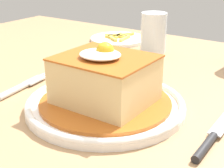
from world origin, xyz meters
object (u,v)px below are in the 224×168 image
at_px(fork, 20,87).
at_px(side_plate_fries, 119,39).
at_px(knife, 211,140).
at_px(main_plate, 105,104).
at_px(drinking_glass, 153,35).

distance_m(fork, side_plate_fries, 0.44).
bearing_deg(side_plate_fries, knife, -43.66).
relative_size(main_plate, fork, 1.94).
xyz_separation_m(knife, drinking_glass, (-0.29, 0.37, 0.04)).
bearing_deg(main_plate, side_plate_fries, 120.88).
bearing_deg(drinking_glass, side_plate_fries, 161.96).
height_order(knife, side_plate_fries, side_plate_fries).
relative_size(fork, side_plate_fries, 0.83).
bearing_deg(drinking_glass, main_plate, -74.30).
height_order(main_plate, fork, main_plate).
relative_size(knife, side_plate_fries, 0.97).
bearing_deg(fork, side_plate_fries, 97.38).
xyz_separation_m(drinking_glass, side_plate_fries, (-0.14, 0.05, -0.04)).
bearing_deg(side_plate_fries, fork, -82.62).
distance_m(main_plate, knife, 0.19).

